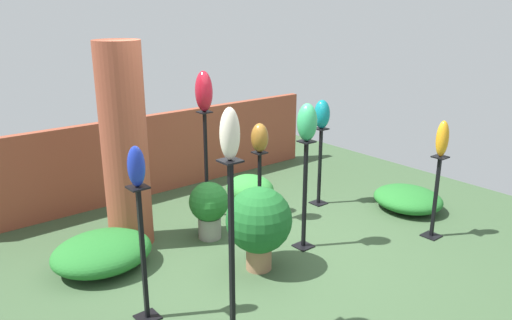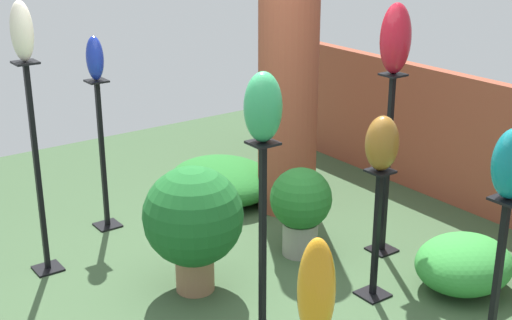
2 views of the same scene
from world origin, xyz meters
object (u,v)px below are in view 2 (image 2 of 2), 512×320
(art_vase_amber, at_px, (316,290))
(potted_plant_mid_right, at_px, (193,219))
(pedestal_ruby, at_px, (387,172))
(pedestal_jade, at_px, (263,249))
(art_vase_ruby, at_px, (396,39))
(pedestal_bronze, at_px, (376,240))
(pedestal_teal, at_px, (495,297))
(art_vase_cobalt, at_px, (95,58))
(potted_plant_mid_left, at_px, (301,205))
(pedestal_cobalt, at_px, (103,161))
(brick_pillar, at_px, (288,79))
(art_vase_jade, at_px, (263,107))
(art_vase_bronze, at_px, (382,143))
(art_vase_ivory, at_px, (22,31))
(art_vase_teal, at_px, (512,164))
(pedestal_ivory, at_px, (38,178))

(art_vase_amber, relative_size, potted_plant_mid_right, 0.46)
(pedestal_ruby, bearing_deg, pedestal_jade, -75.67)
(art_vase_ruby, bearing_deg, pedestal_bronze, -50.52)
(art_vase_ruby, bearing_deg, pedestal_teal, -23.39)
(pedestal_ruby, relative_size, art_vase_cobalt, 4.07)
(art_vase_ruby, relative_size, potted_plant_mid_left, 0.72)
(art_vase_amber, bearing_deg, pedestal_cobalt, 168.83)
(pedestal_ruby, relative_size, pedestal_cobalt, 1.12)
(brick_pillar, distance_m, pedestal_bronze, 1.83)
(art_vase_ruby, bearing_deg, pedestal_jade, -75.67)
(art_vase_jade, xyz_separation_m, art_vase_ruby, (-0.37, 1.46, 0.19))
(potted_plant_mid_right, bearing_deg, art_vase_bronze, 50.14)
(art_vase_amber, bearing_deg, art_vase_ivory, -179.88)
(pedestal_ruby, distance_m, art_vase_teal, 1.74)
(brick_pillar, relative_size, potted_plant_mid_right, 2.57)
(brick_pillar, xyz_separation_m, art_vase_jade, (1.51, -1.39, 0.32))
(pedestal_bronze, xyz_separation_m, potted_plant_mid_left, (-0.80, -0.01, -0.01))
(potted_plant_mid_left, distance_m, potted_plant_mid_right, 0.97)
(pedestal_ruby, distance_m, art_vase_ruby, 1.03)
(pedestal_ruby, bearing_deg, art_vase_jade, -75.67)
(pedestal_ivory, bearing_deg, art_vase_jade, 26.32)
(pedestal_ivory, xyz_separation_m, pedestal_cobalt, (-0.45, 0.70, -0.15))
(brick_pillar, relative_size, art_vase_cobalt, 6.72)
(brick_pillar, bearing_deg, art_vase_ivory, -93.21)
(pedestal_bronze, relative_size, potted_plant_mid_right, 1.02)
(art_vase_jade, height_order, art_vase_cobalt, art_vase_jade)
(art_vase_bronze, bearing_deg, pedestal_bronze, 90.00)
(brick_pillar, relative_size, pedestal_ruby, 1.65)
(pedestal_bronze, distance_m, potted_plant_mid_left, 0.80)
(art_vase_teal, bearing_deg, pedestal_bronze, 175.05)
(brick_pillar, distance_m, art_vase_amber, 3.66)
(art_vase_amber, xyz_separation_m, potted_plant_mid_left, (-2.14, 1.70, -0.83))
(art_vase_cobalt, bearing_deg, art_vase_ivory, -57.05)
(art_vase_teal, bearing_deg, pedestal_cobalt, -163.73)
(brick_pillar, xyz_separation_m, art_vase_cobalt, (-0.58, -1.50, 0.27))
(brick_pillar, bearing_deg, art_vase_cobalt, -111.00)
(brick_pillar, height_order, potted_plant_mid_right, brick_pillar)
(art_vase_amber, height_order, art_vase_teal, art_vase_teal)
(pedestal_teal, xyz_separation_m, art_vase_bronze, (-1.03, 0.09, 0.62))
(potted_plant_mid_right, bearing_deg, pedestal_cobalt, -177.82)
(pedestal_teal, relative_size, potted_plant_mid_right, 1.20)
(pedestal_cobalt, height_order, potted_plant_mid_left, pedestal_cobalt)
(pedestal_ruby, height_order, art_vase_ruby, art_vase_ruby)
(pedestal_ruby, distance_m, pedestal_teal, 1.62)
(pedestal_jade, bearing_deg, art_vase_cobalt, -176.98)
(brick_pillar, height_order, art_vase_jade, brick_pillar)
(pedestal_jade, xyz_separation_m, potted_plant_mid_right, (-0.73, -0.06, -0.05))
(art_vase_teal, height_order, potted_plant_mid_left, art_vase_teal)
(pedestal_ruby, bearing_deg, art_vase_ivory, -119.04)
(pedestal_bronze, xyz_separation_m, pedestal_teal, (1.03, -0.09, 0.08))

